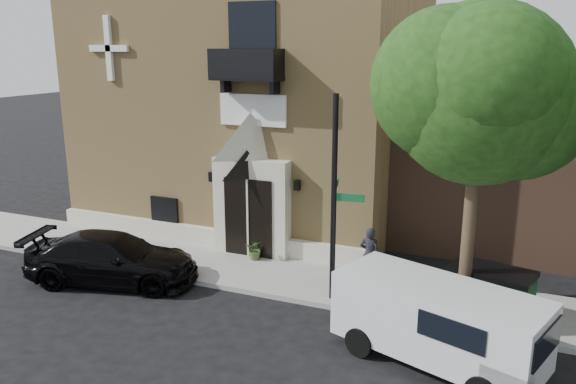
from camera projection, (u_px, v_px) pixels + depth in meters
name	position (u px, v px, depth m)	size (l,w,h in m)	color
ground	(242.00, 294.00, 16.06)	(120.00, 120.00, 0.00)	black
sidewalk	(294.00, 277.00, 17.01)	(42.00, 3.00, 0.15)	gray
church	(263.00, 102.00, 23.11)	(12.20, 11.01, 9.30)	tan
street_tree_left	(481.00, 92.00, 12.65)	(4.97, 4.38, 7.77)	#38281C
black_sedan	(112.00, 259.00, 16.69)	(2.08, 5.11, 1.48)	black
cargo_van	(445.00, 323.00, 12.18)	(4.85, 3.17, 1.85)	silver
street_sign	(335.00, 199.00, 14.77)	(0.97, 0.88, 5.58)	black
fire_hydrant	(453.00, 305.00, 14.15)	(0.46, 0.37, 0.81)	maroon
dumpster	(490.00, 293.00, 14.17)	(2.23, 1.58, 1.32)	#103B18
planter	(256.00, 249.00, 18.17)	(0.61, 0.53, 0.68)	#40582C
pedestrian_near	(370.00, 254.00, 16.39)	(0.60, 0.39, 1.65)	black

